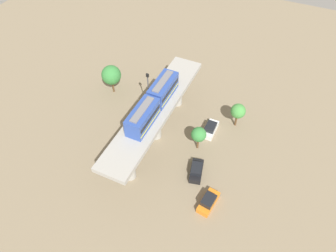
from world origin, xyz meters
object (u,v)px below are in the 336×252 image
parked_car_orange (208,202)px  parked_car_white (210,129)px  tree_far_corner (111,75)px  tree_mid_lot (238,111)px  train (153,102)px  tree_near_viaduct (199,135)px  parked_car_black (196,170)px  signal_post (148,93)px

parked_car_orange → parked_car_white: bearing=-64.2°
tree_far_corner → tree_mid_lot: bearing=-176.8°
train → tree_mid_lot: (-11.76, -8.70, -4.87)m
tree_mid_lot → tree_near_viaduct: bearing=60.8°
tree_mid_lot → tree_far_corner: (24.52, 1.38, 0.64)m
tree_far_corner → parked_car_orange: bearing=148.6°
parked_car_black → parked_car_white: size_ratio=1.07×
tree_mid_lot → parked_car_black: bearing=78.6°
train → parked_car_orange: bearing=147.2°
parked_car_orange → tree_near_viaduct: bearing=-53.0°
parked_car_black → tree_far_corner: tree_far_corner is taller
tree_far_corner → signal_post: size_ratio=0.64×
parked_car_black → parked_car_orange: (-3.57, 4.34, 0.00)m
parked_car_orange → signal_post: bearing=-31.3°
train → tree_mid_lot: bearing=-143.5°
parked_car_black → tree_near_viaduct: 5.82m
parked_car_black → tree_near_viaduct: tree_near_viaduct is taller
tree_near_viaduct → tree_mid_lot: 8.77m
tree_far_corner → signal_post: signal_post is taller
parked_car_black → tree_far_corner: size_ratio=0.75×
parked_car_white → signal_post: bearing=3.0°
parked_car_orange → signal_post: signal_post is taller
tree_far_corner → parked_car_white: bearing=174.5°
parked_car_black → parked_car_orange: same height
parked_car_white → tree_near_viaduct: size_ratio=0.92×
tree_near_viaduct → signal_post: 11.63m
train → parked_car_black: train is taller
tree_mid_lot → signal_post: size_ratio=0.51×
tree_mid_lot → signal_post: signal_post is taller
parked_car_orange → tree_far_corner: (25.54, -15.56, 3.37)m
train → signal_post: 6.56m
tree_near_viaduct → tree_far_corner: 21.21m
train → parked_car_white: 12.40m
tree_mid_lot → tree_far_corner: 24.57m
train → parked_car_white: size_ratio=3.23×
parked_car_white → tree_mid_lot: tree_mid_lot is taller
train → tree_far_corner: size_ratio=2.26×
parked_car_black → tree_mid_lot: tree_mid_lot is taller
parked_car_black → tree_far_corner: 24.90m
tree_near_viaduct → signal_post: bearing=-18.4°
tree_far_corner → train: bearing=150.2°
train → parked_car_white: train is taller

